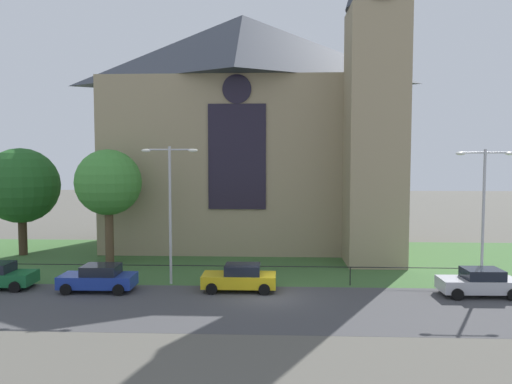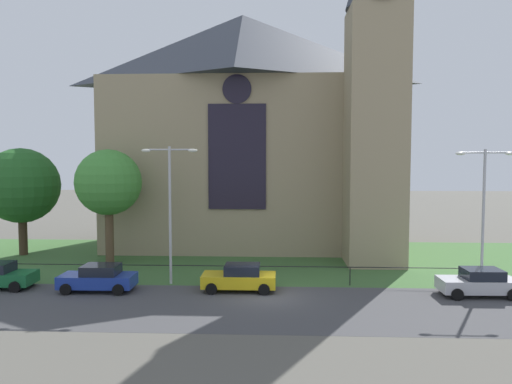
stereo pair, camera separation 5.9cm
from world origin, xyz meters
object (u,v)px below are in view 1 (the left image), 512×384
(tree_left_near, at_px, (108,183))
(streetlamp_far, at_px, (484,200))
(parked_car_silver, at_px, (479,282))
(parked_car_yellow, at_px, (240,278))
(streetlamp_near, at_px, (170,197))
(parked_car_blue, at_px, (99,278))
(tree_left_far, at_px, (21,186))
(church_building, at_px, (251,127))

(tree_left_near, bearing_deg, streetlamp_far, -13.20)
(tree_left_near, bearing_deg, parked_car_silver, -17.85)
(tree_left_near, bearing_deg, parked_car_yellow, -34.99)
(streetlamp_near, xyz_separation_m, streetlamp_far, (18.42, 0.00, -0.10))
(streetlamp_far, bearing_deg, parked_car_silver, -115.32)
(parked_car_blue, distance_m, parked_car_yellow, 8.08)
(streetlamp_far, bearing_deg, parked_car_yellow, -174.58)
(streetlamp_near, bearing_deg, tree_left_far, 148.30)
(church_building, bearing_deg, streetlamp_near, -106.68)
(tree_left_far, bearing_deg, parked_car_blue, -46.08)
(parked_car_blue, relative_size, parked_car_silver, 1.00)
(parked_car_yellow, bearing_deg, parked_car_silver, 177.99)
(streetlamp_near, relative_size, parked_car_silver, 1.96)
(parked_car_yellow, xyz_separation_m, parked_car_silver, (13.27, -0.49, 0.00))
(tree_left_far, relative_size, parked_car_blue, 1.99)
(church_building, relative_size, tree_left_near, 3.16)
(church_building, distance_m, parked_car_blue, 19.85)
(streetlamp_near, xyz_separation_m, parked_car_blue, (-3.78, -1.79, -4.53))
(church_building, relative_size, parked_car_silver, 6.14)
(streetlamp_near, height_order, streetlamp_far, streetlamp_near)
(tree_left_near, distance_m, tree_left_far, 8.34)
(church_building, height_order, tree_left_near, church_building)
(church_building, bearing_deg, parked_car_silver, -49.17)
(parked_car_blue, bearing_deg, tree_left_far, -46.75)
(streetlamp_near, bearing_deg, church_building, 73.32)
(tree_left_far, bearing_deg, tree_left_near, -19.14)
(tree_left_near, height_order, parked_car_blue, tree_left_near)
(church_building, height_order, parked_car_silver, church_building)
(parked_car_silver, bearing_deg, streetlamp_far, -116.33)
(church_building, xyz_separation_m, streetlamp_far, (14.31, -13.73, -5.10))
(tree_left_near, xyz_separation_m, streetlamp_far, (24.14, -5.66, -0.65))
(tree_left_far, xyz_separation_m, parked_car_yellow, (17.88, -9.74, -4.70))
(tree_left_far, height_order, parked_car_blue, tree_left_far)
(parked_car_blue, bearing_deg, parked_car_silver, 179.22)
(tree_left_near, relative_size, parked_car_yellow, 1.96)
(tree_left_far, distance_m, parked_car_blue, 14.90)
(parked_car_silver, bearing_deg, tree_left_far, -19.19)
(parked_car_blue, relative_size, parked_car_yellow, 1.00)
(parked_car_yellow, height_order, parked_car_silver, same)
(streetlamp_near, xyz_separation_m, parked_car_yellow, (4.29, -1.34, -4.53))
(tree_left_near, relative_size, parked_car_blue, 1.95)
(parked_car_yellow, bearing_deg, tree_left_far, -28.46)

